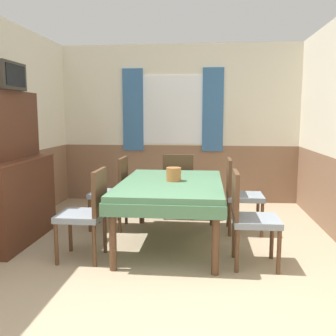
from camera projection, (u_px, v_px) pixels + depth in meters
ground_plane at (135, 333)px, 2.52m from camera, size 16.00×16.00×0.00m
wall_back at (179, 123)px, 6.24m from camera, size 4.32×0.09×2.60m
wall_left at (2, 128)px, 4.48m from camera, size 0.05×4.34×2.60m
dining_table at (171, 190)px, 4.18m from camera, size 1.15×1.76×0.72m
chair_left_far at (113, 190)px, 4.80m from camera, size 0.44×0.44×0.92m
chair_right_near at (249, 215)px, 3.59m from camera, size 0.44×0.44×0.92m
chair_head_window at (179, 183)px, 5.29m from camera, size 0.44×0.44×0.92m
chair_left_near at (87, 210)px, 3.76m from camera, size 0.44×0.44×0.92m
chair_right_far at (239, 192)px, 4.64m from camera, size 0.44×0.44×0.92m
sideboard at (12, 180)px, 4.25m from camera, size 0.46×1.25×1.72m
tv at (3, 76)px, 4.02m from camera, size 0.29×0.49×0.30m
vase at (174, 174)px, 4.18m from camera, size 0.17×0.17×0.15m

